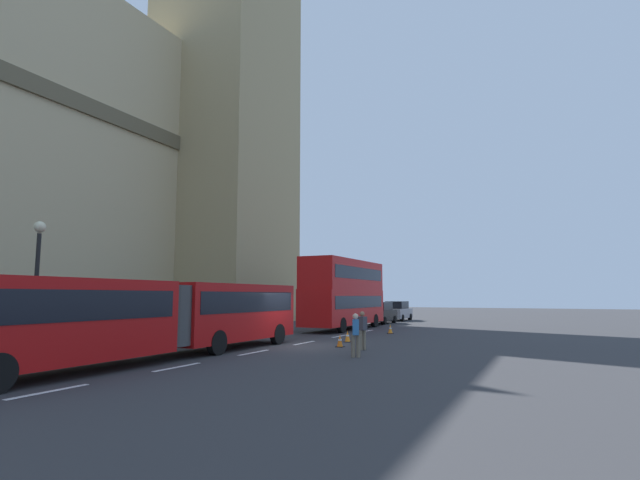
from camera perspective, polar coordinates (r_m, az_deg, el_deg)
name	(u,v)px	position (r m, az deg, el deg)	size (l,w,h in m)	color
ground_plane	(290,346)	(23.66, -3.52, -12.37)	(160.00, 160.00, 0.00)	#333335
lane_centre_marking	(281,347)	(22.91, -4.59, -12.54)	(25.20, 0.16, 0.01)	silver
articulated_bus	(161,313)	(19.43, -18.29, -8.15)	(16.38, 2.54, 2.90)	#B20F0F
double_decker_bus	(345,291)	(34.80, 2.92, -6.06)	(10.02, 2.54, 4.90)	red
sedan_lead	(380,313)	(42.31, 7.11, -8.55)	(4.40, 1.86, 1.85)	black
sedan_trailing	(398,311)	(47.65, 9.18, -8.29)	(4.40, 1.86, 1.85)	gray
traffic_cone_west	(340,341)	(22.98, 2.37, -11.84)	(0.36, 0.36, 0.58)	black
traffic_cone_middle	(348,336)	(25.45, 3.28, -11.33)	(0.36, 0.36, 0.58)	black
traffic_cone_east	(390,329)	(31.31, 8.31, -10.38)	(0.36, 0.36, 0.58)	black
street_lamp	(36,278)	(21.62, -30.53, -3.90)	(0.44, 0.44, 5.27)	black
pedestrian_near_cones	(356,333)	(19.19, 4.24, -10.97)	(0.46, 0.39, 1.69)	#726651
pedestrian_by_kerb	(362,329)	(21.76, 5.03, -10.45)	(0.41, 0.47, 1.69)	#726651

